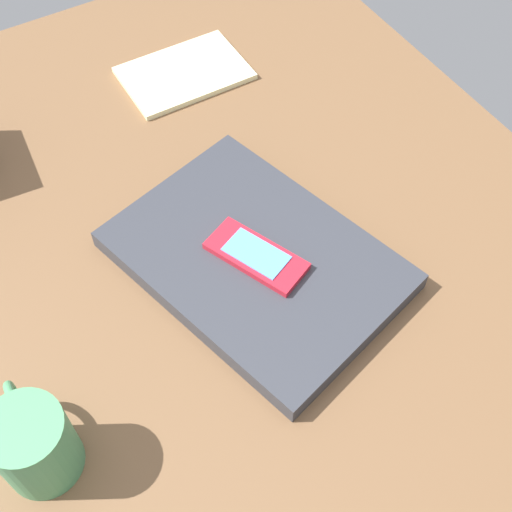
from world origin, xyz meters
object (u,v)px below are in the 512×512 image
cell_phone_on_laptop (256,256)px  notepad (184,73)px  laptop_closed (256,260)px  coffee_mug (34,443)px

cell_phone_on_laptop → notepad: 35.93cm
laptop_closed → coffee_mug: 30.82cm
laptop_closed → notepad: laptop_closed is taller
cell_phone_on_laptop → notepad: size_ratio=0.72×
laptop_closed → notepad: bearing=-28.9°
cell_phone_on_laptop → coffee_mug: bearing=106.9°
laptop_closed → coffee_mug: coffee_mug is taller
laptop_closed → coffee_mug: bearing=92.3°
laptop_closed → cell_phone_on_laptop: bearing=136.3°
laptop_closed → coffee_mug: size_ratio=2.95×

